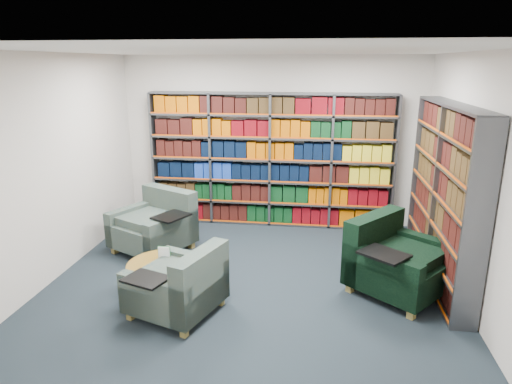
# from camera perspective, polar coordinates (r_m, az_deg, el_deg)

# --- Properties ---
(room_shell) EXTENTS (5.02, 5.02, 2.82)m
(room_shell) POSITION_cam_1_polar(r_m,az_deg,el_deg) (5.28, -0.90, 1.88)
(room_shell) COLOR black
(room_shell) RESTS_ON ground
(bookshelf_back) EXTENTS (4.00, 0.28, 2.20)m
(bookshelf_back) POSITION_cam_1_polar(r_m,az_deg,el_deg) (7.61, 1.82, 3.92)
(bookshelf_back) COLOR #47494F
(bookshelf_back) RESTS_ON ground
(bookshelf_right) EXTENTS (0.28, 2.50, 2.20)m
(bookshelf_right) POSITION_cam_1_polar(r_m,az_deg,el_deg) (6.08, 22.44, -0.40)
(bookshelf_right) COLOR #47494F
(bookshelf_right) RESTS_ON ground
(chair_teal_left) EXTENTS (1.29, 1.28, 0.87)m
(chair_teal_left) POSITION_cam_1_polar(r_m,az_deg,el_deg) (6.89, -12.24, -4.20)
(chair_teal_left) COLOR #011C32
(chair_teal_left) RESTS_ON ground
(chair_green_right) EXTENTS (1.39, 1.39, 0.90)m
(chair_green_right) POSITION_cam_1_polar(r_m,az_deg,el_deg) (5.78, 16.74, -8.44)
(chair_green_right) COLOR black
(chair_green_right) RESTS_ON ground
(chair_teal_front) EXTENTS (1.10, 1.14, 0.78)m
(chair_teal_front) POSITION_cam_1_polar(r_m,az_deg,el_deg) (5.13, -9.25, -11.73)
(chair_teal_front) COLOR #011C32
(chair_teal_front) RESTS_ON ground
(coffee_table) EXTENTS (0.88, 0.88, 0.62)m
(coffee_table) POSITION_cam_1_polar(r_m,az_deg,el_deg) (5.53, -11.31, -9.53)
(coffee_table) COLOR olive
(coffee_table) RESTS_ON ground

